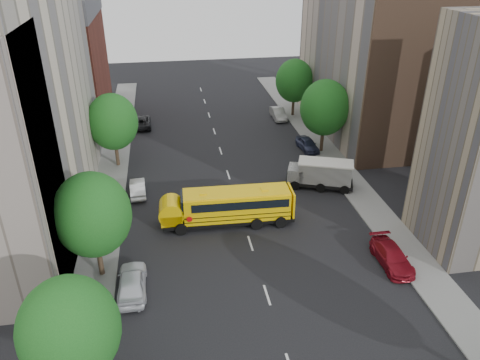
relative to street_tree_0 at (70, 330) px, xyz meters
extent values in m
plane|color=black|center=(11.00, 14.00, -4.64)|extent=(120.00, 120.00, 0.00)
cube|color=slate|center=(-0.50, 19.00, -4.58)|extent=(3.00, 80.00, 0.12)
cube|color=slate|center=(22.50, 19.00, -4.58)|extent=(3.00, 80.00, 0.12)
cube|color=silver|center=(11.00, 24.00, -4.64)|extent=(0.15, 64.00, 0.01)
cube|color=beige|center=(-7.00, 20.00, 5.36)|extent=(10.00, 26.00, 20.00)
cube|color=maroon|center=(-7.00, 42.00, 1.86)|extent=(10.00, 15.00, 13.00)
cube|color=#BEA794|center=(29.00, 34.00, 4.36)|extent=(10.00, 22.00, 18.00)
cube|color=brown|center=(29.00, 23.00, 4.36)|extent=(10.10, 0.30, 18.00)
ellipsoid|color=#144C17|center=(0.00, 0.00, 0.01)|extent=(4.80, 4.80, 5.52)
cylinder|color=#38281C|center=(0.00, 10.00, -3.20)|extent=(0.36, 0.36, 2.88)
ellipsoid|color=#144C17|center=(0.00, 10.00, 0.32)|extent=(5.12, 5.12, 5.89)
cylinder|color=#38281C|center=(0.00, 28.00, -3.24)|extent=(0.36, 0.36, 2.81)
ellipsoid|color=#144C17|center=(0.00, 28.00, 0.20)|extent=(4.99, 4.99, 5.74)
cylinder|color=#38281C|center=(22.00, 28.00, -3.16)|extent=(0.36, 0.36, 2.95)
ellipsoid|color=#144C17|center=(22.00, 28.00, 0.44)|extent=(5.25, 5.25, 6.04)
cylinder|color=#38281C|center=(22.00, 40.00, -3.27)|extent=(0.36, 0.36, 2.74)
ellipsoid|color=#144C17|center=(22.00, 40.00, 0.07)|extent=(4.86, 4.86, 5.59)
cube|color=black|center=(9.72, 15.21, -4.12)|extent=(10.78, 2.80, 0.29)
cube|color=#FFCA05|center=(10.39, 15.19, -2.87)|extent=(8.68, 2.68, 2.20)
cube|color=#FFCA05|center=(5.33, 15.36, -3.54)|extent=(1.79, 2.26, 0.96)
cube|color=black|center=(6.33, 15.33, -2.39)|extent=(0.55, 2.21, 1.15)
cube|color=#FFCA05|center=(10.39, 15.19, -1.75)|extent=(8.67, 2.49, 0.13)
cube|color=black|center=(10.58, 15.18, -2.39)|extent=(7.92, 2.71, 0.72)
cube|color=black|center=(10.39, 15.19, -3.64)|extent=(8.68, 2.74, 0.06)
cube|color=black|center=(10.39, 15.19, -3.25)|extent=(8.68, 2.74, 0.06)
cube|color=#FFCA05|center=(14.74, 15.04, -2.87)|extent=(0.22, 2.39, 2.20)
cube|color=#FFCA05|center=(7.81, 15.28, -1.66)|extent=(0.59, 0.59, 0.10)
cube|color=#FFCA05|center=(12.59, 15.12, -1.66)|extent=(0.59, 0.59, 0.10)
cylinder|color=#FFCA05|center=(5.33, 15.36, -3.06)|extent=(2.08, 2.27, 2.01)
cylinder|color=red|center=(6.62, 14.03, -3.21)|extent=(0.48, 0.05, 0.48)
cylinder|color=black|center=(5.95, 14.15, -4.16)|extent=(0.97, 0.32, 0.96)
cylinder|color=black|center=(6.04, 16.53, -4.16)|extent=(0.97, 0.32, 0.96)
cylinder|color=black|center=(11.78, 13.95, -4.16)|extent=(0.97, 0.32, 0.96)
cylinder|color=black|center=(11.86, 16.34, -4.16)|extent=(0.97, 0.32, 0.96)
cylinder|color=black|center=(13.69, 13.88, -4.16)|extent=(0.97, 0.32, 0.96)
cylinder|color=black|center=(13.77, 16.27, -4.16)|extent=(0.97, 0.32, 0.96)
cube|color=black|center=(19.12, 20.06, -4.12)|extent=(6.62, 4.16, 0.31)
cube|color=silver|center=(19.62, 19.87, -3.02)|extent=(5.21, 3.55, 1.88)
cube|color=silver|center=(16.97, 20.86, -3.33)|extent=(2.07, 2.38, 1.26)
cube|color=silver|center=(19.62, 19.87, -2.02)|extent=(5.44, 3.72, 0.13)
cylinder|color=black|center=(16.60, 19.88, -4.20)|extent=(0.92, 0.55, 0.88)
cylinder|color=black|center=(17.33, 21.84, -4.20)|extent=(0.92, 0.55, 0.88)
cylinder|color=black|center=(18.96, 19.00, -4.20)|extent=(0.92, 0.55, 0.88)
cylinder|color=black|center=(19.69, 20.96, -4.20)|extent=(0.92, 0.55, 0.88)
cylinder|color=black|center=(21.11, 18.20, -4.20)|extent=(0.92, 0.55, 0.88)
cylinder|color=black|center=(21.85, 20.16, -4.20)|extent=(0.92, 0.55, 0.88)
imported|color=silver|center=(2.20, 7.84, -3.85)|extent=(1.88, 4.67, 1.59)
imported|color=silver|center=(2.20, 21.45, -3.99)|extent=(1.60, 4.00, 1.29)
imported|color=black|center=(2.20, 39.12, -3.96)|extent=(2.41, 4.98, 1.37)
imported|color=maroon|center=(20.60, 7.76, -3.96)|extent=(1.91, 4.69, 1.36)
imported|color=#2E3451|center=(20.60, 28.67, -3.95)|extent=(2.02, 4.17, 1.37)
imported|color=gray|center=(19.80, 39.13, -3.94)|extent=(1.51, 4.26, 1.40)
camera|label=1|loc=(5.25, -17.43, 16.50)|focal=35.00mm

